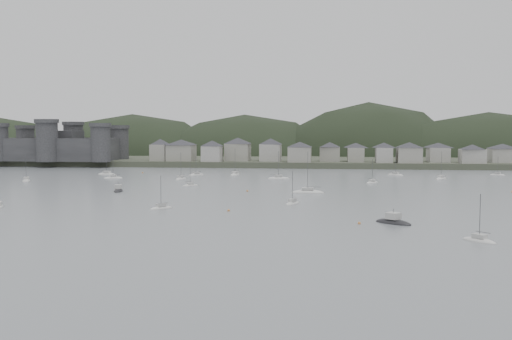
# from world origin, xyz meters

# --- Properties ---
(ground) EXTENTS (900.00, 900.00, 0.00)m
(ground) POSITION_xyz_m (0.00, 0.00, 0.00)
(ground) COLOR slate
(ground) RESTS_ON ground
(far_shore_land) EXTENTS (900.00, 250.00, 3.00)m
(far_shore_land) POSITION_xyz_m (0.00, 295.00, 1.50)
(far_shore_land) COLOR #383D2D
(far_shore_land) RESTS_ON ground
(forested_ridge) EXTENTS (851.55, 103.94, 102.57)m
(forested_ridge) POSITION_xyz_m (4.83, 269.40, -11.28)
(forested_ridge) COLOR black
(forested_ridge) RESTS_ON ground
(castle) EXTENTS (66.00, 43.00, 20.00)m
(castle) POSITION_xyz_m (-120.00, 179.80, 10.96)
(castle) COLOR #302F32
(castle) RESTS_ON far_shore_land
(waterfront_town) EXTENTS (451.48, 28.46, 12.92)m
(waterfront_town) POSITION_xyz_m (50.59, 183.34, 8.66)
(waterfront_town) COLOR gray
(waterfront_town) RESTS_ON far_shore_land
(sailboat_lead) EXTENTS (7.57, 7.03, 10.74)m
(sailboat_lead) POSITION_xyz_m (53.45, 133.79, 0.18)
(sailboat_lead) COLOR silver
(sailboat_lead) RESTS_ON ground
(moored_fleet) EXTENTS (224.08, 165.74, 14.03)m
(moored_fleet) POSITION_xyz_m (-21.01, 71.23, 0.18)
(moored_fleet) COLOR silver
(moored_fleet) RESTS_ON ground
(motor_launch_near) EXTENTS (8.71, 7.86, 4.06)m
(motor_launch_near) POSITION_xyz_m (38.68, 2.08, 0.28)
(motor_launch_near) COLOR black
(motor_launch_near) RESTS_ON ground
(motor_launch_far) EXTENTS (4.31, 8.08, 3.84)m
(motor_launch_far) POSITION_xyz_m (-42.47, 56.62, 0.29)
(motor_launch_far) COLOR black
(motor_launch_far) RESTS_ON ground
(mooring_buoys) EXTENTS (175.52, 133.07, 0.70)m
(mooring_buoys) POSITION_xyz_m (-6.24, 50.36, 0.15)
(mooring_buoys) COLOR #D28746
(mooring_buoys) RESTS_ON ground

